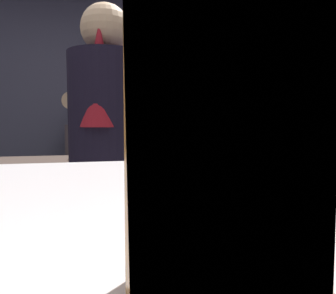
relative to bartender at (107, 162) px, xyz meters
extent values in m
cube|color=#464658|center=(-0.08, 2.04, 0.37)|extent=(5.20, 0.10, 2.70)
cube|color=#4C3C34|center=(0.27, 0.45, -0.51)|extent=(2.10, 0.60, 0.94)
cube|color=#3D3437|center=(0.14, 1.76, -0.40)|extent=(0.93, 0.36, 1.15)
cube|color=#363433|center=(0.00, 0.00, -0.54)|extent=(0.28, 0.20, 0.88)
cylinder|color=black|center=(0.00, 0.00, 0.20)|extent=(0.34, 0.34, 0.59)
sphere|color=tan|center=(0.00, 0.00, 0.60)|extent=(0.22, 0.22, 0.22)
cone|color=maroon|center=(-0.03, -0.09, 0.38)|extent=(0.18, 0.18, 0.44)
cylinder|color=tan|center=(-0.11, 0.21, 0.28)|extent=(0.17, 0.33, 0.08)
cylinder|color=tan|center=(0.21, 0.11, 0.28)|extent=(0.17, 0.33, 0.08)
cube|color=olive|center=(0.85, 0.57, 0.06)|extent=(0.10, 0.08, 0.20)
cylinder|color=black|center=(0.83, 0.57, 0.19)|extent=(0.02, 0.02, 0.06)
cylinder|color=black|center=(0.85, 0.57, 0.21)|extent=(0.02, 0.02, 0.08)
cylinder|color=black|center=(0.88, 0.57, 0.19)|extent=(0.02, 0.02, 0.06)
cylinder|color=#C64D34|center=(-0.10, 0.49, -0.01)|extent=(0.17, 0.17, 0.05)
cube|color=silver|center=(0.28, 0.40, -0.03)|extent=(0.24, 0.09, 0.01)
cylinder|color=#C77D2D|center=(-0.01, -1.36, 0.17)|extent=(0.07, 0.07, 0.12)
cylinder|color=#48853C|center=(-0.25, 1.84, 0.25)|extent=(0.05, 0.05, 0.16)
cylinder|color=#48853C|center=(-0.25, 1.84, 0.36)|extent=(0.02, 0.02, 0.06)
cylinder|color=black|center=(-0.25, 1.84, 0.40)|extent=(0.03, 0.03, 0.01)
cylinder|color=black|center=(0.45, 1.67, 0.24)|extent=(0.08, 0.08, 0.13)
cylinder|color=black|center=(0.45, 1.67, 0.33)|extent=(0.03, 0.03, 0.05)
cylinder|color=red|center=(0.45, 1.67, 0.36)|extent=(0.04, 0.04, 0.01)
camera|label=1|loc=(-0.05, -1.47, 0.17)|focal=33.73mm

